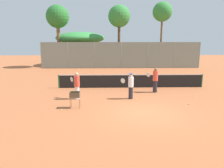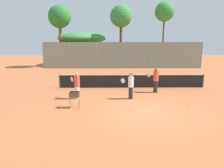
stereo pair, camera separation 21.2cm
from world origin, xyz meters
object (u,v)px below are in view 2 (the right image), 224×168
Objects in this scene: player_white_outfit at (77,85)px; ball_cart at (75,96)px; player_yellow_shirt at (131,86)px; tennis_net at (132,81)px; player_red_cap at (156,80)px.

ball_cart is (0.13, -1.87, -0.20)m from player_white_outfit.
player_white_outfit is at bearing 12.92° from player_yellow_shirt.
ball_cart is at bearing -126.51° from tennis_net.
player_white_outfit is 3.51m from player_yellow_shirt.
player_red_cap is (1.58, -1.58, 0.37)m from tennis_net.
tennis_net is at bearing -14.20° from player_red_cap.
player_white_outfit is at bearing 93.96° from ball_cart.
ball_cart is at bearing 42.19° from player_yellow_shirt.
tennis_net is at bearing -95.63° from player_white_outfit.
player_red_cap reaches higher than ball_cart.
tennis_net is 6.36m from ball_cart.
player_white_outfit is 5.74m from player_red_cap.
player_yellow_shirt is (-1.99, -1.72, -0.05)m from player_red_cap.
tennis_net is 3.34m from player_yellow_shirt.
player_white_outfit reaches higher than player_yellow_shirt.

